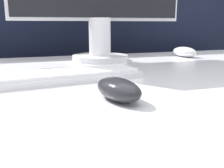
{
  "coord_description": "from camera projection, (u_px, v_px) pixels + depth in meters",
  "views": [
    {
      "loc": [
        -0.15,
        -0.59,
        0.85
      ],
      "look_at": [
        0.01,
        -0.12,
        0.73
      ],
      "focal_mm": 42.0,
      "sensor_mm": 36.0,
      "label": 1
    }
  ],
  "objects": [
    {
      "name": "keyboard",
      "position": [
        63.0,
        76.0,
        0.64
      ],
      "size": [
        0.4,
        0.16,
        0.02
      ],
      "rotation": [
        0.0,
        0.0,
        0.12
      ],
      "color": "silver",
      "rests_on": "desk"
    },
    {
      "name": "computer_mouse_far",
      "position": [
        185.0,
        52.0,
        1.1
      ],
      "size": [
        0.08,
        0.13,
        0.04
      ],
      "rotation": [
        0.0,
        0.0,
        0.22
      ],
      "color": "silver",
      "rests_on": "desk"
    },
    {
      "name": "computer_mouse_near",
      "position": [
        118.0,
        89.0,
        0.48
      ],
      "size": [
        0.08,
        0.13,
        0.04
      ],
      "rotation": [
        0.0,
        0.0,
        0.23
      ],
      "color": "#232328",
      "rests_on": "desk"
    },
    {
      "name": "partition_panel",
      "position": [
        59.0,
        93.0,
        1.31
      ],
      "size": [
        5.0,
        0.03,
        1.02
      ],
      "color": "black",
      "rests_on": "ground_plane"
    }
  ]
}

